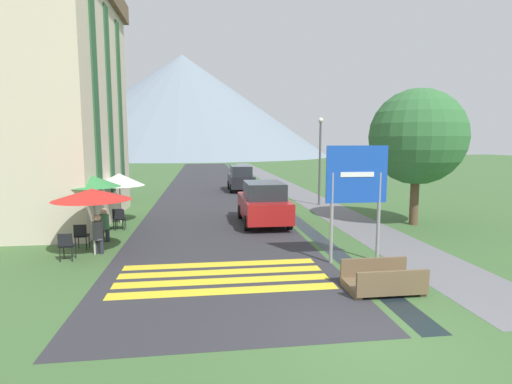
% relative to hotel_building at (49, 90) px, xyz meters
% --- Properties ---
extents(ground_plane, '(160.00, 160.00, 0.00)m').
position_rel_hotel_building_xyz_m(ground_plane, '(9.39, 8.00, -5.72)').
color(ground_plane, '#3D6033').
extents(road, '(6.40, 60.00, 0.01)m').
position_rel_hotel_building_xyz_m(road, '(6.89, 18.00, -5.72)').
color(road, '#2D2D33').
rests_on(road, ground_plane).
extents(footpath, '(2.20, 60.00, 0.01)m').
position_rel_hotel_building_xyz_m(footpath, '(12.99, 18.00, -5.72)').
color(footpath, slate).
rests_on(footpath, ground_plane).
extents(drainage_channel, '(0.60, 60.00, 0.00)m').
position_rel_hotel_building_xyz_m(drainage_channel, '(10.59, 18.00, -5.72)').
color(drainage_channel, black).
rests_on(drainage_channel, ground_plane).
extents(crosswalk_marking, '(5.44, 2.54, 0.01)m').
position_rel_hotel_building_xyz_m(crosswalk_marking, '(6.89, -8.22, -5.71)').
color(crosswalk_marking, yellow).
rests_on(crosswalk_marking, ground_plane).
extents(mountain_distant, '(74.58, 74.58, 25.63)m').
position_rel_hotel_building_xyz_m(mountain_distant, '(1.75, 87.69, 7.10)').
color(mountain_distant, slate).
rests_on(mountain_distant, ground_plane).
extents(hotel_building, '(5.39, 8.83, 10.57)m').
position_rel_hotel_building_xyz_m(hotel_building, '(0.00, 0.00, 0.00)').
color(hotel_building, beige).
rests_on(hotel_building, ground_plane).
extents(road_sign, '(1.81, 0.11, 3.41)m').
position_rel_hotel_building_xyz_m(road_sign, '(10.79, -7.46, -3.46)').
color(road_sign, gray).
rests_on(road_sign, ground_plane).
extents(footbridge, '(1.70, 1.10, 0.65)m').
position_rel_hotel_building_xyz_m(footbridge, '(10.59, -9.73, -5.49)').
color(footbridge, brown).
rests_on(footbridge, ground_plane).
extents(parked_car_near, '(1.94, 4.27, 1.82)m').
position_rel_hotel_building_xyz_m(parked_car_near, '(8.99, -1.58, -4.81)').
color(parked_car_near, '#A31919').
rests_on(parked_car_near, ground_plane).
extents(parked_car_far, '(1.77, 3.92, 1.82)m').
position_rel_hotel_building_xyz_m(parked_car_far, '(9.17, 10.34, -4.81)').
color(parked_car_far, black).
rests_on(parked_car_far, ground_plane).
extents(cafe_chair_far_right, '(0.40, 0.40, 0.85)m').
position_rel_hotel_building_xyz_m(cafe_chair_far_right, '(3.01, -1.88, -5.21)').
color(cafe_chair_far_right, black).
rests_on(cafe_chair_far_right, ground_plane).
extents(cafe_chair_nearest, '(0.40, 0.40, 0.85)m').
position_rel_hotel_building_xyz_m(cafe_chair_nearest, '(2.40, -6.22, -5.21)').
color(cafe_chair_nearest, black).
rests_on(cafe_chair_nearest, ground_plane).
extents(cafe_chair_far_left, '(0.40, 0.40, 0.85)m').
position_rel_hotel_building_xyz_m(cafe_chair_far_left, '(3.11, -2.08, -5.21)').
color(cafe_chair_far_left, black).
rests_on(cafe_chair_far_left, ground_plane).
extents(cafe_chair_near_right, '(0.40, 0.40, 0.85)m').
position_rel_hotel_building_xyz_m(cafe_chair_near_right, '(2.45, -4.94, -5.21)').
color(cafe_chair_near_right, black).
rests_on(cafe_chair_near_right, ground_plane).
extents(cafe_umbrella_front_red, '(2.37, 2.37, 2.08)m').
position_rel_hotel_building_xyz_m(cafe_umbrella_front_red, '(3.03, -5.60, -3.82)').
color(cafe_umbrella_front_red, '#B7B2A8').
rests_on(cafe_umbrella_front_red, ground_plane).
extents(cafe_umbrella_middle_green, '(1.92, 1.92, 2.30)m').
position_rel_hotel_building_xyz_m(cafe_umbrella_middle_green, '(2.51, -3.38, -3.63)').
color(cafe_umbrella_middle_green, '#B7B2A8').
rests_on(cafe_umbrella_middle_green, ground_plane).
extents(cafe_umbrella_rear_white, '(2.11, 2.11, 2.18)m').
position_rel_hotel_building_xyz_m(cafe_umbrella_rear_white, '(2.86, -0.64, -3.81)').
color(cafe_umbrella_rear_white, '#B7B2A8').
rests_on(cafe_umbrella_rear_white, ground_plane).
extents(person_seated_far, '(0.32, 0.32, 1.25)m').
position_rel_hotel_building_xyz_m(person_seated_far, '(3.13, -5.53, -5.03)').
color(person_seated_far, '#282833').
rests_on(person_seated_far, ground_plane).
extents(person_seated_near, '(0.32, 0.32, 1.20)m').
position_rel_hotel_building_xyz_m(person_seated_near, '(2.96, -3.95, -5.06)').
color(person_seated_near, '#282833').
rests_on(person_seated_near, ground_plane).
extents(streetlamp, '(0.28, 0.28, 4.84)m').
position_rel_hotel_building_xyz_m(streetlamp, '(12.91, 3.20, -2.83)').
color(streetlamp, '#515156').
rests_on(streetlamp, ground_plane).
extents(tree_by_path, '(3.99, 3.99, 5.72)m').
position_rel_hotel_building_xyz_m(tree_by_path, '(15.34, -2.60, -2.00)').
color(tree_by_path, brown).
rests_on(tree_by_path, ground_plane).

